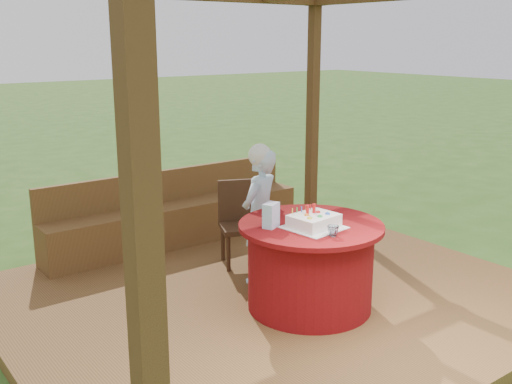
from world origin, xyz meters
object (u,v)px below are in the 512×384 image
(birthday_cake, at_px, (314,221))
(chair, at_px, (239,219))
(drinking_glass, at_px, (333,231))
(bench, at_px, (177,219))
(elderly_woman, at_px, (260,213))
(gift_bag, at_px, (271,215))
(table, at_px, (310,265))

(birthday_cake, bearing_deg, chair, 81.76)
(drinking_glass, bearing_deg, bench, 89.90)
(elderly_woman, distance_m, gift_bag, 0.71)
(bench, bearing_deg, drinking_glass, -90.10)
(elderly_woman, bearing_deg, drinking_glass, -95.13)
(table, xyz_separation_m, birthday_cake, (-0.06, -0.09, 0.42))
(table, height_order, drinking_glass, drinking_glass)
(birthday_cake, xyz_separation_m, drinking_glass, (-0.02, -0.24, -0.01))
(table, relative_size, drinking_glass, 13.32)
(elderly_woman, bearing_deg, birthday_cake, -95.11)
(table, height_order, chair, chair)
(table, bearing_deg, elderly_woman, 88.77)
(table, xyz_separation_m, drinking_glass, (-0.08, -0.34, 0.40))
(table, distance_m, elderly_woman, 0.77)
(elderly_woman, height_order, birthday_cake, elderly_woman)
(table, bearing_deg, gift_bag, 158.92)
(elderly_woman, height_order, gift_bag, elderly_woman)
(bench, bearing_deg, elderly_woman, -86.32)
(gift_bag, height_order, drinking_glass, gift_bag)
(chair, bearing_deg, bench, 102.86)
(gift_bag, bearing_deg, table, -45.25)
(bench, distance_m, elderly_woman, 1.46)
(drinking_glass, bearing_deg, gift_bag, 117.69)
(gift_bag, relative_size, drinking_glass, 2.22)
(chair, distance_m, birthday_cake, 1.37)
(elderly_woman, bearing_deg, chair, 76.75)
(chair, xyz_separation_m, gift_bag, (-0.45, -1.09, 0.39))
(birthday_cake, relative_size, drinking_glass, 5.11)
(bench, relative_size, birthday_cake, 6.56)
(gift_bag, bearing_deg, chair, 43.25)
(chair, relative_size, birthday_cake, 1.83)
(bench, distance_m, table, 2.13)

